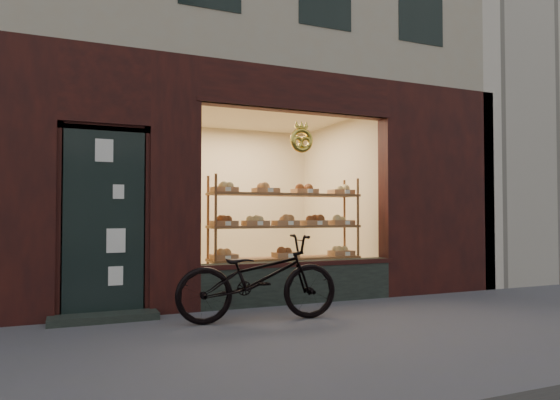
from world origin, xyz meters
name	(u,v)px	position (x,y,z in m)	size (l,w,h in m)	color
ground	(353,344)	(0.00, 0.00, 0.00)	(90.00, 90.00, 0.00)	#454649
neighbor_right	(553,91)	(9.60, 5.50, 4.50)	(12.00, 7.00, 9.00)	beige
display_shelf	(286,235)	(0.45, 2.55, 0.87)	(2.20, 0.45, 1.70)	brown
bicycle	(258,278)	(-0.45, 1.24, 0.47)	(0.63, 1.80, 0.94)	black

